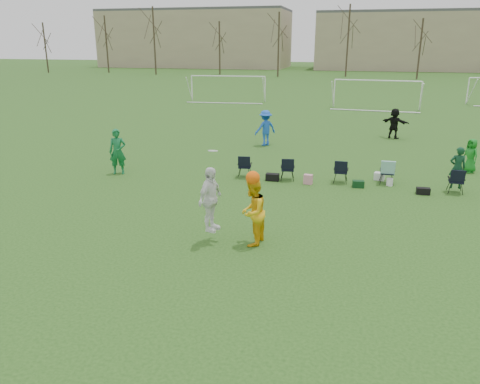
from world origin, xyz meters
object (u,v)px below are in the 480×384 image
(fielder_black, at_px, (394,123))
(goal_left, at_px, (228,81))
(fielder_green_far, at_px, (471,156))
(goal_mid, at_px, (377,86))
(center_contest, at_px, (236,206))
(fielder_blue, at_px, (265,128))
(fielder_green_near, at_px, (118,152))

(fielder_black, relative_size, goal_left, 0.25)
(fielder_green_far, relative_size, goal_mid, 0.21)
(goal_left, bearing_deg, fielder_black, -51.44)
(center_contest, distance_m, goal_left, 34.24)
(fielder_blue, height_order, center_contest, center_contest)
(fielder_blue, bearing_deg, goal_mid, -151.88)
(fielder_green_far, xyz_separation_m, center_contest, (-8.18, -10.11, 0.38))
(fielder_green_near, bearing_deg, center_contest, -60.36)
(fielder_black, distance_m, goal_left, 21.43)
(goal_left, bearing_deg, goal_mid, -13.13)
(center_contest, bearing_deg, fielder_green_near, 139.08)
(fielder_black, bearing_deg, fielder_green_near, 71.96)
(fielder_blue, bearing_deg, fielder_green_near, 13.77)
(goal_left, relative_size, goal_mid, 1.00)
(fielder_blue, bearing_deg, center_contest, 55.95)
(fielder_green_near, height_order, goal_left, goal_left)
(fielder_black, bearing_deg, goal_mid, -57.70)
(fielder_blue, relative_size, goal_left, 0.27)
(center_contest, distance_m, goal_mid, 31.25)
(goal_left, bearing_deg, fielder_green_far, -57.32)
(fielder_green_far, bearing_deg, fielder_blue, -145.52)
(fielder_black, distance_m, goal_mid, 13.57)
(fielder_green_near, distance_m, goal_left, 27.02)
(fielder_green_near, distance_m, fielder_blue, 9.05)
(fielder_blue, xyz_separation_m, goal_left, (-7.61, 19.42, 0.93))
(center_contest, xyz_separation_m, goal_mid, (4.57, 30.90, 0.78))
(fielder_blue, distance_m, fielder_black, 8.14)
(fielder_green_near, distance_m, goal_mid, 27.44)
(goal_mid, bearing_deg, fielder_green_near, -110.83)
(fielder_green_near, xyz_separation_m, fielder_green_far, (15.12, 4.09, -0.24))
(fielder_green_near, relative_size, fielder_blue, 1.01)
(fielder_green_far, distance_m, goal_left, 28.83)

